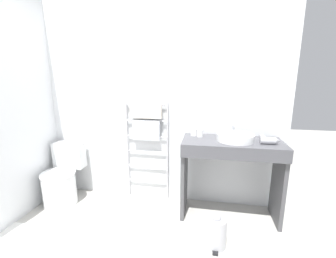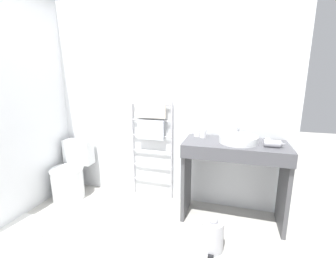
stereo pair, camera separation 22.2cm
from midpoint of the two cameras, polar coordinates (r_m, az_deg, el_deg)
name	(u,v)px [view 1 (the left image)]	position (r m, az deg, el deg)	size (l,w,h in m)	color
wall_back	(158,102)	(2.80, -4.81, 6.78)	(3.06, 0.12, 2.50)	silver
wall_side	(4,107)	(2.95, -38.09, 4.41)	(0.12, 2.03, 2.50)	silver
toilet	(62,180)	(3.23, -27.17, -11.40)	(0.41, 0.54, 0.73)	white
towel_radiator	(146,131)	(2.79, -7.78, -0.47)	(0.55, 0.06, 1.28)	silver
vanity_counter	(231,166)	(2.53, 13.24, -9.10)	(1.05, 0.49, 0.89)	#4C4C51
sink_basin	(235,137)	(2.45, 14.25, -2.02)	(0.39, 0.39, 0.08)	white
faucet	(234,128)	(2.63, 14.05, 0.21)	(0.02, 0.10, 0.15)	silver
cup_near_wall	(194,132)	(2.59, 4.16, -0.77)	(0.07, 0.07, 0.09)	white
cup_near_edge	(200,133)	(2.55, 5.64, -0.99)	(0.07, 0.07, 0.09)	white
hair_dryer	(268,140)	(2.44, 21.83, -2.70)	(0.20, 0.17, 0.07)	#B7B7BC
trash_bin	(216,231)	(2.31, 9.09, -24.37)	(0.20, 0.23, 0.35)	#B7B7BC
bath_mat	(19,236)	(2.93, -35.57, -21.36)	(0.56, 0.36, 0.01)	silver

